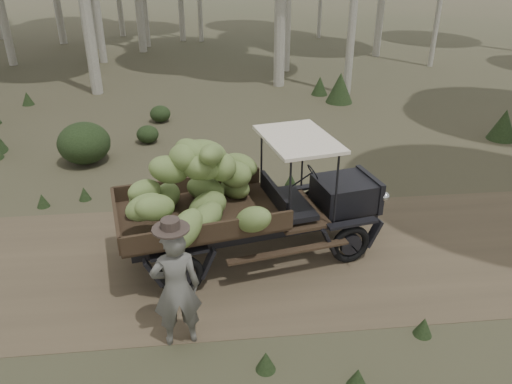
# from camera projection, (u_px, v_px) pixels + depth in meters

# --- Properties ---
(ground) EXTENTS (120.00, 120.00, 0.00)m
(ground) POSITION_uv_depth(u_px,v_px,m) (161.00, 264.00, 8.74)
(ground) COLOR #473D2B
(ground) RESTS_ON ground
(dirt_track) EXTENTS (70.00, 4.00, 0.01)m
(dirt_track) POSITION_uv_depth(u_px,v_px,m) (161.00, 264.00, 8.74)
(dirt_track) COLOR brown
(dirt_track) RESTS_ON ground
(banana_truck) EXTENTS (4.88, 2.80, 2.36)m
(banana_truck) POSITION_uv_depth(u_px,v_px,m) (226.00, 192.00, 8.30)
(banana_truck) COLOR black
(banana_truck) RESTS_ON ground
(farmer) EXTENTS (0.72, 0.55, 1.98)m
(farmer) POSITION_uv_depth(u_px,v_px,m) (176.00, 287.00, 6.66)
(farmer) COLOR #595852
(farmer) RESTS_ON ground
(undergrowth) EXTENTS (23.93, 21.59, 1.39)m
(undergrowth) POSITION_uv_depth(u_px,v_px,m) (35.00, 232.00, 8.72)
(undergrowth) COLOR #233319
(undergrowth) RESTS_ON ground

